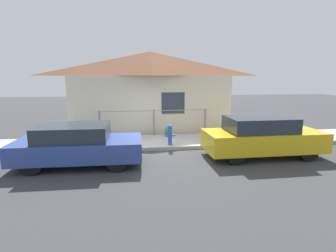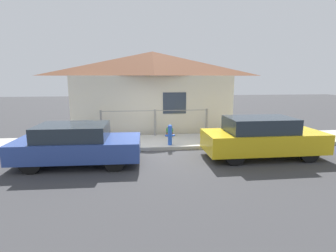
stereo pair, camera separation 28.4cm
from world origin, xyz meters
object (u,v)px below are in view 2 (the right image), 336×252
object	(u,v)px
car_right	(262,137)
fire_hydrant	(170,134)
potted_plant_near_hydrant	(170,131)
potted_plant_by_fence	(92,132)
car_left	(77,144)

from	to	relation	value
car_right	fire_hydrant	bearing A→B (deg)	153.24
potted_plant_near_hydrant	potted_plant_by_fence	xyz separation A→B (m)	(-3.38, -0.10, 0.06)
potted_plant_near_hydrant	potted_plant_by_fence	world-z (taller)	potted_plant_by_fence
car_right	potted_plant_by_fence	distance (m)	6.92
car_left	potted_plant_by_fence	bearing A→B (deg)	92.01
car_left	car_right	world-z (taller)	car_right
fire_hydrant	car_left	bearing A→B (deg)	-154.16
car_right	fire_hydrant	world-z (taller)	car_right
car_left	car_right	distance (m)	6.22
car_right	fire_hydrant	xyz separation A→B (m)	(-3.03, 1.54, -0.15)
car_right	potted_plant_near_hydrant	world-z (taller)	car_right
potted_plant_by_fence	fire_hydrant	bearing A→B (deg)	-24.09
potted_plant_by_fence	car_right	bearing A→B (deg)	-25.51
car_left	fire_hydrant	size ratio (longest dim) A/B	4.88
car_left	car_right	xyz separation A→B (m)	(6.22, -0.00, 0.05)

